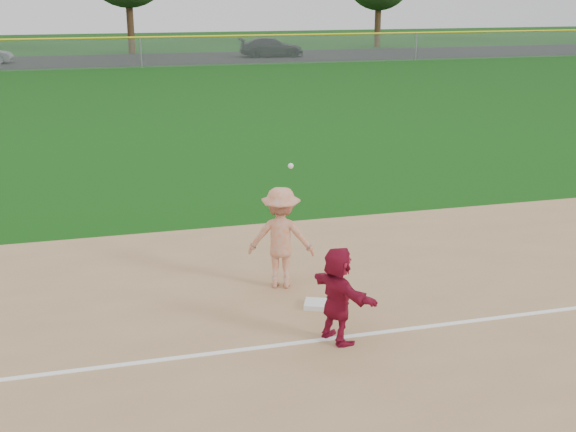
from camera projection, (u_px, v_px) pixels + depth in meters
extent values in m
plane|color=#0F430C|center=(311.00, 319.00, 11.78)|extent=(160.00, 160.00, 0.00)
cube|color=white|center=(326.00, 339.00, 11.03)|extent=(60.00, 0.10, 0.01)
cube|color=black|center=(136.00, 59.00, 54.16)|extent=(120.00, 10.00, 0.01)
cube|color=silver|center=(316.00, 304.00, 12.16)|extent=(0.50, 0.50, 0.09)
imported|color=maroon|center=(338.00, 295.00, 10.79)|extent=(0.90, 1.47, 1.51)
imported|color=black|center=(271.00, 47.00, 56.07)|extent=(5.16, 2.51, 1.45)
imported|color=#AFAFB2|center=(281.00, 238.00, 12.76)|extent=(1.35, 1.04, 1.83)
sphere|color=white|center=(291.00, 166.00, 11.56)|extent=(0.09, 0.09, 0.09)
plane|color=#999EA0|center=(141.00, 53.00, 48.33)|extent=(110.00, 0.00, 110.00)
cylinder|color=yellow|center=(140.00, 37.00, 48.03)|extent=(110.00, 0.12, 0.12)
cylinder|color=gray|center=(141.00, 53.00, 48.33)|extent=(0.08, 0.08, 2.00)
cylinder|color=gray|center=(416.00, 47.00, 53.22)|extent=(0.08, 0.08, 2.00)
cylinder|color=#352413|center=(131.00, 28.00, 58.61)|extent=(0.56, 0.56, 4.10)
cylinder|color=#372714|center=(378.00, 26.00, 65.25)|extent=(0.56, 0.56, 3.64)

